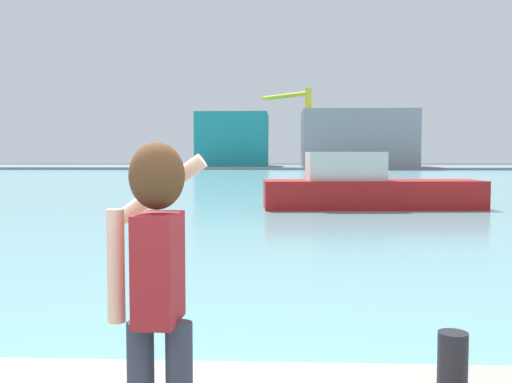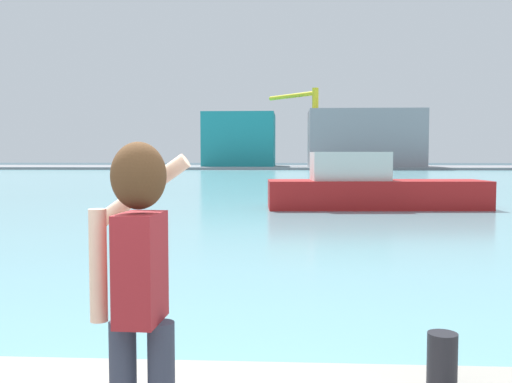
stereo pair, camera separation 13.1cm
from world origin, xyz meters
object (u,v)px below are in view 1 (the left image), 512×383
Objects in this scene: person_photographer at (157,275)px; boat_moored at (366,188)px; port_crane at (301,118)px; harbor_bollard at (453,363)px; warehouse_right at (357,139)px; warehouse_left at (233,140)px.

person_photographer is 0.19× the size of boat_moored.
port_crane is at bearing 86.55° from boat_moored.
harbor_bollard is 0.04× the size of port_crane.
warehouse_right is 1.43× the size of port_crane.
warehouse_left is (-7.38, 92.72, 3.15)m from person_photographer.
warehouse_right is (10.95, 88.78, 4.09)m from harbor_bollard.
port_crane is (-9.01, -0.04, 3.40)m from warehouse_right.
port_crane reaches higher than person_photographer.
warehouse_left is at bearing 95.34° from boat_moored.
port_crane is at bearing 88.75° from harbor_bollard.
boat_moored is at bearing -89.72° from port_crane.
person_photographer is 2.31m from harbor_bollard.
boat_moored is at bearing -97.15° from warehouse_right.
boat_moored reaches higher than person_photographer.
harbor_bollard is 92.14m from warehouse_left.
boat_moored is at bearing -8.46° from person_photographer.
boat_moored reaches higher than harbor_bollard.
person_photographer is at bearing -85.45° from warehouse_left.
warehouse_left is 12.03m from port_crane.
boat_moored is (2.27, 19.62, 0.10)m from harbor_bollard.
person_photographer is at bearing -104.93° from boat_moored.
warehouse_left is 20.36m from warehouse_right.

